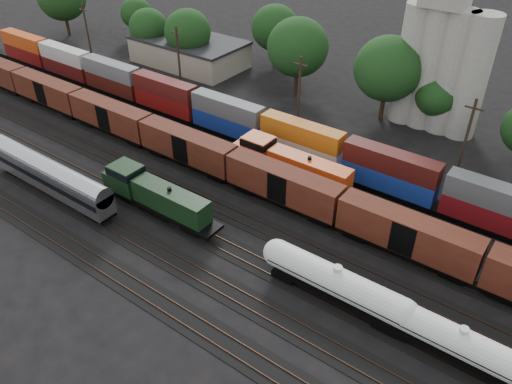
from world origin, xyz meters
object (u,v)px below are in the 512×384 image
Objects in this scene: green_locomotive at (152,194)px; passenger_coach at (49,175)px; grain_silo at (443,56)px; tank_car_a at (336,282)px; orange_locomotive at (288,163)px.

passenger_coach reaches higher than green_locomotive.
grain_silo is (31.21, 46.00, 8.27)m from passenger_coach.
tank_car_a is 0.87× the size of orange_locomotive.
green_locomotive is 17.57m from orange_locomotive.
passenger_coach is at bearing -158.63° from green_locomotive.
orange_locomotive reaches higher than green_locomotive.
passenger_coach is at bearing -124.15° from grain_silo.
tank_car_a is 42.34m from grain_silo.
green_locomotive is 1.07× the size of tank_car_a.
green_locomotive is at bearing -121.37° from orange_locomotive.
orange_locomotive is at bearing 58.63° from green_locomotive.
orange_locomotive is at bearing 135.49° from tank_car_a.
orange_locomotive is (21.92, 20.00, -0.34)m from passenger_coach.
orange_locomotive is 28.92m from grain_silo.
orange_locomotive is (9.14, 15.00, 0.04)m from green_locomotive.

